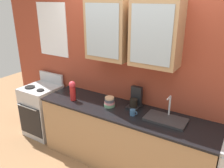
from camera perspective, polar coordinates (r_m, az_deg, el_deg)
name	(u,v)px	position (r m, az deg, el deg)	size (l,w,h in m)	color
ground_plane	(122,163)	(3.61, 2.57, -19.06)	(10.00, 10.00, 0.00)	#936B47
back_wall_unit	(136,60)	(3.17, 5.89, 6.08)	(4.99, 0.42, 2.85)	#993D28
counter	(123,138)	(3.34, 2.69, -13.26)	(2.50, 0.64, 0.88)	#A87F56
stove_range	(43,110)	(4.24, -16.85, -6.18)	(0.56, 0.62, 1.06)	silver
sink_faucet	(166,119)	(2.94, 13.24, -8.44)	(0.51, 0.29, 0.30)	#2D2D30
bowl_stack	(110,102)	(3.19, -0.63, -4.49)	(0.15, 0.15, 0.14)	#669972
vase	(73,90)	(3.39, -9.80, -1.48)	(0.10, 0.10, 0.30)	#B21E1E
cup_near_sink	(133,112)	(2.98, 5.19, -7.08)	(0.10, 0.07, 0.08)	#38608C
coffee_maker	(135,100)	(3.17, 5.79, -3.94)	(0.17, 0.20, 0.29)	black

